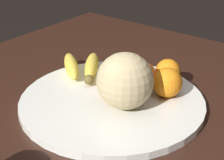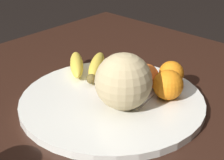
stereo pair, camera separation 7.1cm
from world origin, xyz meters
The scene contains 9 objects.
kitchen_table centered at (0.00, 0.00, 0.62)m, with size 1.23×1.15×0.71m.
fruit_bowl centered at (-0.04, -0.01, 0.72)m, with size 0.45×0.45×0.02m.
melon centered at (-0.03, 0.04, 0.79)m, with size 0.13×0.13×0.13m.
banana_bunch centered at (-0.12, -0.15, 0.74)m, with size 0.22×0.21×0.04m.
orange_front_left centered at (-0.20, 0.05, 0.76)m, with size 0.07×0.07×0.07m.
orange_front_right centered at (-0.14, 0.02, 0.76)m, with size 0.07×0.07×0.07m.
orange_mid_center centered at (-0.09, -0.03, 0.76)m, with size 0.06×0.06×0.06m.
orange_back_left centered at (-0.13, 0.09, 0.76)m, with size 0.07×0.07×0.07m.
produce_tag centered at (-0.08, 0.05, 0.73)m, with size 0.10×0.05×0.00m.
Camera 1 is at (0.59, 0.48, 1.17)m, focal length 60.00 mm.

